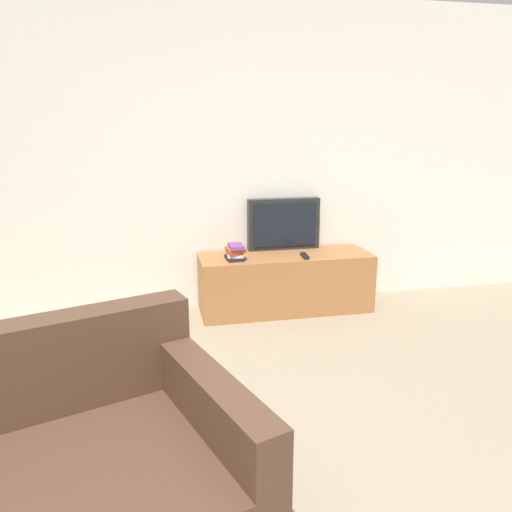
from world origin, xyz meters
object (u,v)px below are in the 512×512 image
at_px(television, 284,224).
at_px(remote_on_stand, 305,256).
at_px(book_stack, 235,252).
at_px(tv_stand, 285,282).

relative_size(television, remote_on_stand, 3.85).
bearing_deg(book_stack, tv_stand, 8.03).
bearing_deg(tv_stand, remote_on_stand, -41.13).
bearing_deg(tv_stand, book_stack, -171.97).
bearing_deg(remote_on_stand, book_stack, 174.82).
relative_size(tv_stand, book_stack, 7.85).
bearing_deg(tv_stand, television, 81.18).
height_order(television, book_stack, television).
height_order(tv_stand, remote_on_stand, remote_on_stand).
xyz_separation_m(tv_stand, remote_on_stand, (0.13, -0.12, 0.26)).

